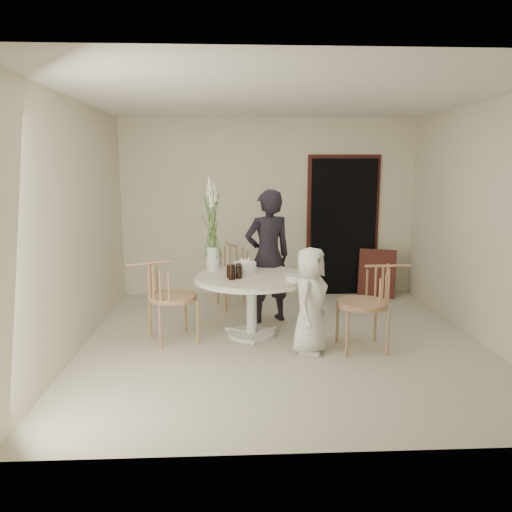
{
  "coord_description": "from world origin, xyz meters",
  "views": [
    {
      "loc": [
        -0.58,
        -5.42,
        1.98
      ],
      "look_at": [
        -0.3,
        0.3,
        0.95
      ],
      "focal_mm": 35.0,
      "sensor_mm": 36.0,
      "label": 1
    }
  ],
  "objects_px": {
    "table": "(252,285)",
    "birthday_cake": "(245,268)",
    "girl": "(268,256)",
    "boy": "(310,301)",
    "chair_far": "(233,266)",
    "chair_left": "(161,290)",
    "flower_vase": "(212,226)",
    "chair_right": "(375,294)"
  },
  "relations": [
    {
      "from": "birthday_cake",
      "to": "flower_vase",
      "type": "xyz_separation_m",
      "value": [
        -0.39,
        0.16,
        0.48
      ]
    },
    {
      "from": "table",
      "to": "boy",
      "type": "distance_m",
      "value": 0.84
    },
    {
      "from": "birthday_cake",
      "to": "flower_vase",
      "type": "relative_size",
      "value": 0.23
    },
    {
      "from": "table",
      "to": "chair_far",
      "type": "height_order",
      "value": "chair_far"
    },
    {
      "from": "chair_far",
      "to": "boy",
      "type": "distance_m",
      "value": 2.12
    },
    {
      "from": "boy",
      "to": "birthday_cake",
      "type": "distance_m",
      "value": 1.01
    },
    {
      "from": "chair_left",
      "to": "boy",
      "type": "bearing_deg",
      "value": -127.57
    },
    {
      "from": "boy",
      "to": "flower_vase",
      "type": "height_order",
      "value": "flower_vase"
    },
    {
      "from": "girl",
      "to": "boy",
      "type": "height_order",
      "value": "girl"
    },
    {
      "from": "chair_right",
      "to": "chair_left",
      "type": "height_order",
      "value": "chair_right"
    },
    {
      "from": "chair_right",
      "to": "flower_vase",
      "type": "distance_m",
      "value": 2.06
    },
    {
      "from": "chair_far",
      "to": "birthday_cake",
      "type": "xyz_separation_m",
      "value": [
        0.14,
        -1.24,
        0.22
      ]
    },
    {
      "from": "chair_left",
      "to": "flower_vase",
      "type": "relative_size",
      "value": 0.82
    },
    {
      "from": "chair_left",
      "to": "chair_far",
      "type": "bearing_deg",
      "value": -51.1
    },
    {
      "from": "chair_far",
      "to": "girl",
      "type": "height_order",
      "value": "girl"
    },
    {
      "from": "chair_left",
      "to": "girl",
      "type": "xyz_separation_m",
      "value": [
        1.26,
        0.74,
        0.24
      ]
    },
    {
      "from": "chair_right",
      "to": "birthday_cake",
      "type": "bearing_deg",
      "value": -116.08
    },
    {
      "from": "table",
      "to": "flower_vase",
      "type": "height_order",
      "value": "flower_vase"
    },
    {
      "from": "girl",
      "to": "flower_vase",
      "type": "xyz_separation_m",
      "value": [
        -0.69,
        -0.27,
        0.42
      ]
    },
    {
      "from": "chair_right",
      "to": "chair_left",
      "type": "xyz_separation_m",
      "value": [
        -2.35,
        0.33,
        -0.0
      ]
    },
    {
      "from": "chair_right",
      "to": "chair_left",
      "type": "relative_size",
      "value": 1.0
    },
    {
      "from": "boy",
      "to": "birthday_cake",
      "type": "xyz_separation_m",
      "value": [
        -0.67,
        0.72,
        0.22
      ]
    },
    {
      "from": "chair_left",
      "to": "flower_vase",
      "type": "bearing_deg",
      "value": -73.65
    },
    {
      "from": "table",
      "to": "birthday_cake",
      "type": "distance_m",
      "value": 0.24
    },
    {
      "from": "chair_right",
      "to": "chair_left",
      "type": "distance_m",
      "value": 2.37
    },
    {
      "from": "chair_right",
      "to": "flower_vase",
      "type": "xyz_separation_m",
      "value": [
        -1.78,
        0.81,
        0.66
      ]
    },
    {
      "from": "girl",
      "to": "boy",
      "type": "distance_m",
      "value": 1.24
    },
    {
      "from": "flower_vase",
      "to": "birthday_cake",
      "type": "bearing_deg",
      "value": -22.59
    },
    {
      "from": "table",
      "to": "chair_left",
      "type": "height_order",
      "value": "chair_left"
    },
    {
      "from": "table",
      "to": "birthday_cake",
      "type": "relative_size",
      "value": 4.97
    },
    {
      "from": "chair_right",
      "to": "girl",
      "type": "xyz_separation_m",
      "value": [
        -1.09,
        1.08,
        0.23
      ]
    },
    {
      "from": "birthday_cake",
      "to": "flower_vase",
      "type": "height_order",
      "value": "flower_vase"
    },
    {
      "from": "boy",
      "to": "table",
      "type": "bearing_deg",
      "value": 71.95
    },
    {
      "from": "chair_far",
      "to": "chair_left",
      "type": "xyz_separation_m",
      "value": [
        -0.81,
        -1.55,
        0.04
      ]
    },
    {
      "from": "chair_right",
      "to": "boy",
      "type": "bearing_deg",
      "value": -85.18
    },
    {
      "from": "chair_right",
      "to": "boy",
      "type": "height_order",
      "value": "boy"
    },
    {
      "from": "chair_far",
      "to": "chair_right",
      "type": "bearing_deg",
      "value": -68.25
    },
    {
      "from": "chair_right",
      "to": "flower_vase",
      "type": "height_order",
      "value": "flower_vase"
    },
    {
      "from": "chair_far",
      "to": "boy",
      "type": "bearing_deg",
      "value": -84.8
    },
    {
      "from": "table",
      "to": "chair_right",
      "type": "bearing_deg",
      "value": -20.94
    },
    {
      "from": "chair_right",
      "to": "girl",
      "type": "height_order",
      "value": "girl"
    },
    {
      "from": "table",
      "to": "chair_left",
      "type": "xyz_separation_m",
      "value": [
        -1.03,
        -0.17,
        -0.0
      ]
    }
  ]
}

